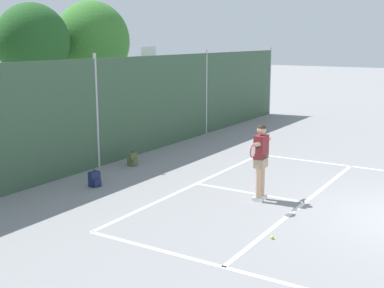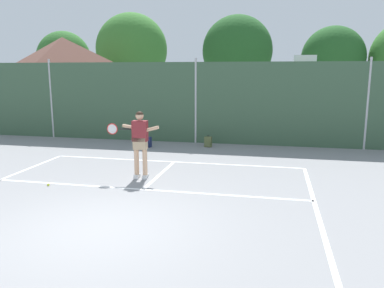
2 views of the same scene
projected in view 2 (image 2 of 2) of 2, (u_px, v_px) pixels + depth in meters
ground_plane at (99, 229)px, 7.21m from camera, size 120.00×120.00×0.00m
court_markings at (113, 216)px, 7.83m from camera, size 8.30×11.10×0.01m
chainlink_fence at (196, 103)px, 15.54m from camera, size 26.09×0.09×3.42m
basketball_hoop at (304, 86)px, 15.76m from camera, size 0.90×0.67×3.55m
clubhouse_building at (64, 79)px, 21.29m from camera, size 5.74×4.67×4.72m
treeline_backdrop at (228, 54)px, 24.77m from camera, size 26.68×4.38×6.76m
tennis_player at (140, 139)px, 10.41m from camera, size 1.43×0.29×1.85m
tennis_ball at (48, 185)px, 9.89m from camera, size 0.07×0.07×0.07m
backpack_navy at (147, 142)px, 14.86m from camera, size 0.31×0.28×0.46m
backpack_olive at (208, 142)px, 14.92m from camera, size 0.29×0.25×0.46m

